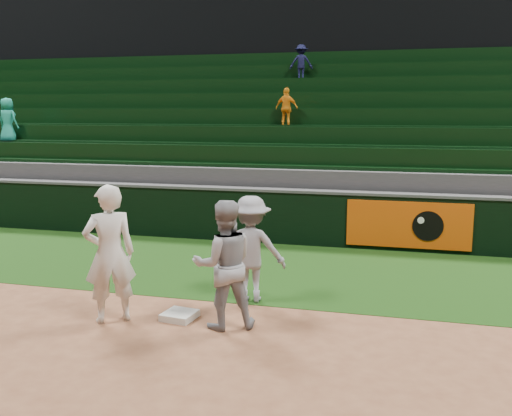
{
  "coord_description": "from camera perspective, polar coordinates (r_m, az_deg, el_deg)",
  "views": [
    {
      "loc": [
        2.85,
        -7.34,
        3.01
      ],
      "look_at": [
        0.34,
        2.3,
        1.3
      ],
      "focal_mm": 40.0,
      "sensor_mm": 36.0,
      "label": 1
    }
  ],
  "objects": [
    {
      "name": "ground",
      "position": [
        8.43,
        -6.32,
        -11.24
      ],
      "size": [
        70.0,
        70.0,
        0.0
      ],
      "primitive_type": "plane",
      "color": "brown",
      "rests_on": "ground"
    },
    {
      "name": "foul_grass",
      "position": [
        11.13,
        -0.81,
        -5.92
      ],
      "size": [
        36.0,
        4.2,
        0.01
      ],
      "primitive_type": "cube",
      "color": "black",
      "rests_on": "ground"
    },
    {
      "name": "upper_deck",
      "position": [
        25.13,
        8.29,
        16.47
      ],
      "size": [
        40.0,
        12.0,
        12.0
      ],
      "primitive_type": "cube",
      "color": "black",
      "rests_on": "ground"
    },
    {
      "name": "first_base",
      "position": [
        8.55,
        -7.65,
        -10.6
      ],
      "size": [
        0.5,
        0.5,
        0.1
      ],
      "primitive_type": "cube",
      "rotation": [
        0.0,
        0.0,
        -0.13
      ],
      "color": "silver",
      "rests_on": "ground"
    },
    {
      "name": "first_baseman",
      "position": [
        8.38,
        -14.43,
        -4.46
      ],
      "size": [
        0.87,
        0.82,
        2.0
      ],
      "primitive_type": "imported",
      "rotation": [
        0.0,
        0.0,
        3.79
      ],
      "color": "white",
      "rests_on": "ground"
    },
    {
      "name": "baserunner",
      "position": [
        7.93,
        -3.21,
        -5.67
      ],
      "size": [
        1.09,
        1.0,
        1.81
      ],
      "primitive_type": "imported",
      "rotation": [
        0.0,
        0.0,
        3.6
      ],
      "color": "#94969D",
      "rests_on": "ground"
    },
    {
      "name": "base_coach",
      "position": [
        9.0,
        -0.51,
        -4.12
      ],
      "size": [
        1.17,
        0.78,
        1.69
      ],
      "primitive_type": "imported",
      "rotation": [
        0.0,
        0.0,
        3.28
      ],
      "color": "gray",
      "rests_on": "foul_grass"
    },
    {
      "name": "field_wall",
      "position": [
        13.07,
        1.85,
        -0.74
      ],
      "size": [
        36.0,
        0.45,
        1.25
      ],
      "color": "black",
      "rests_on": "ground"
    },
    {
      "name": "stadium_seating",
      "position": [
        16.61,
        4.63,
        5.18
      ],
      "size": [
        36.0,
        5.95,
        4.96
      ],
      "color": "#343436",
      "rests_on": "ground"
    }
  ]
}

